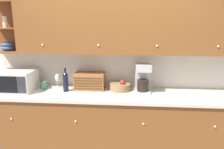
# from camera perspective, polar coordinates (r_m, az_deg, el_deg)

# --- Properties ---
(ground_plane) EXTENTS (24.00, 24.00, 0.00)m
(ground_plane) POSITION_cam_1_polar(r_m,az_deg,el_deg) (3.69, 0.31, -16.82)
(ground_plane) COLOR slate
(wall_back) EXTENTS (5.84, 0.06, 2.60)m
(wall_back) POSITION_cam_1_polar(r_m,az_deg,el_deg) (3.27, 0.38, 3.54)
(wall_back) COLOR white
(wall_back) RESTS_ON ground_plane
(counter_unit) EXTENTS (3.46, 0.68, 0.92)m
(counter_unit) POSITION_cam_1_polar(r_m,az_deg,el_deg) (3.19, -0.15, -12.64)
(counter_unit) COLOR brown
(counter_unit) RESTS_ON ground_plane
(backsplash_panel) EXTENTS (3.44, 0.01, 0.53)m
(backsplash_panel) POSITION_cam_1_polar(r_m,az_deg,el_deg) (3.25, 0.33, 1.36)
(backsplash_panel) COLOR silver
(backsplash_panel) RESTS_ON counter_unit
(upper_cabinets) EXTENTS (3.44, 0.36, 0.71)m
(upper_cabinets) POSITION_cam_1_polar(r_m,az_deg,el_deg) (3.01, 3.33, 12.16)
(upper_cabinets) COLOR brown
(upper_cabinets) RESTS_ON backsplash_panel
(microwave) EXTENTS (0.52, 0.42, 0.28)m
(microwave) POSITION_cam_1_polar(r_m,az_deg,el_deg) (3.38, -23.85, -1.47)
(microwave) COLOR silver
(microwave) RESTS_ON counter_unit
(mug) EXTENTS (0.10, 0.09, 0.11)m
(mug) POSITION_cam_1_polar(r_m,az_deg,el_deg) (3.33, -17.46, -2.72)
(mug) COLOR #4C845B
(mug) RESTS_ON counter_unit
(wine_glass) EXTENTS (0.08, 0.08, 0.22)m
(wine_glass) POSITION_cam_1_polar(r_m,az_deg,el_deg) (3.29, -14.01, -0.97)
(wine_glass) COLOR silver
(wine_glass) RESTS_ON counter_unit
(wine_bottle) EXTENTS (0.07, 0.07, 0.34)m
(wine_bottle) POSITION_cam_1_polar(r_m,az_deg,el_deg) (3.11, -12.04, -1.66)
(wine_bottle) COLOR black
(wine_bottle) RESTS_ON counter_unit
(bread_box) EXTENTS (0.43, 0.26, 0.24)m
(bread_box) POSITION_cam_1_polar(r_m,az_deg,el_deg) (3.18, -5.86, -1.71)
(bread_box) COLOR #996033
(bread_box) RESTS_ON counter_unit
(fruit_basket) EXTENTS (0.29, 0.29, 0.16)m
(fruit_basket) POSITION_cam_1_polar(r_m,az_deg,el_deg) (3.12, 2.13, -3.18)
(fruit_basket) COLOR #937047
(fruit_basket) RESTS_ON counter_unit
(coffee_maker) EXTENTS (0.21, 0.23, 0.39)m
(coffee_maker) POSITION_cam_1_polar(r_m,az_deg,el_deg) (3.03, 8.08, -0.94)
(coffee_maker) COLOR #B7B7BC
(coffee_maker) RESTS_ON counter_unit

